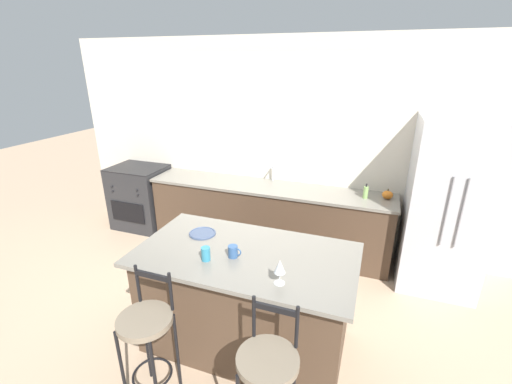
# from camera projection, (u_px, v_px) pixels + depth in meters

# --- Properties ---
(ground_plane) EXTENTS (18.00, 18.00, 0.00)m
(ground_plane) POSITION_uv_depth(u_px,v_px,m) (259.00, 259.00, 4.43)
(ground_plane) COLOR tan
(wall_back) EXTENTS (6.00, 0.07, 2.70)m
(wall_back) POSITION_uv_depth(u_px,v_px,m) (275.00, 146.00, 4.52)
(wall_back) COLOR beige
(wall_back) RESTS_ON ground_plane
(back_counter) EXTENTS (3.18, 0.64, 0.89)m
(back_counter) POSITION_uv_depth(u_px,v_px,m) (268.00, 217.00, 4.58)
(back_counter) COLOR #4C3828
(back_counter) RESTS_ON ground_plane
(sink_faucet) EXTENTS (0.02, 0.13, 0.22)m
(sink_faucet) POSITION_uv_depth(u_px,v_px,m) (273.00, 171.00, 4.54)
(sink_faucet) COLOR #ADAFB5
(sink_faucet) RESTS_ON back_counter
(kitchen_island) EXTENTS (1.81, 1.00, 0.93)m
(kitchen_island) POSITION_uv_depth(u_px,v_px,m) (246.00, 299.00, 2.97)
(kitchen_island) COLOR #4C3828
(kitchen_island) RESTS_ON ground_plane
(refrigerator) EXTENTS (0.79, 0.80, 1.89)m
(refrigerator) POSITION_uv_depth(u_px,v_px,m) (446.00, 206.00, 3.66)
(refrigerator) COLOR #BCBCC1
(refrigerator) RESTS_ON ground_plane
(oven_range) EXTENTS (0.78, 0.65, 0.94)m
(oven_range) POSITION_uv_depth(u_px,v_px,m) (141.00, 197.00, 5.18)
(oven_range) COLOR #28282B
(oven_range) RESTS_ON ground_plane
(bar_stool_near) EXTENTS (0.38, 0.38, 1.05)m
(bar_stool_near) POSITION_uv_depth(u_px,v_px,m) (147.00, 333.00, 2.41)
(bar_stool_near) COLOR black
(bar_stool_near) RESTS_ON ground_plane
(bar_stool_far) EXTENTS (0.38, 0.38, 1.05)m
(bar_stool_far) POSITION_uv_depth(u_px,v_px,m) (268.00, 375.00, 2.10)
(bar_stool_far) COLOR black
(bar_stool_far) RESTS_ON ground_plane
(dinner_plate) EXTENTS (0.24, 0.24, 0.02)m
(dinner_plate) POSITION_uv_depth(u_px,v_px,m) (202.00, 233.00, 3.11)
(dinner_plate) COLOR #425170
(dinner_plate) RESTS_ON kitchen_island
(wine_glass) EXTENTS (0.08, 0.08, 0.19)m
(wine_glass) POSITION_uv_depth(u_px,v_px,m) (280.00, 267.00, 2.38)
(wine_glass) COLOR white
(wine_glass) RESTS_ON kitchen_island
(coffee_mug) EXTENTS (0.11, 0.08, 0.10)m
(coffee_mug) POSITION_uv_depth(u_px,v_px,m) (233.00, 251.00, 2.73)
(coffee_mug) COLOR #335689
(coffee_mug) RESTS_ON kitchen_island
(tumbler_cup) EXTENTS (0.07, 0.07, 0.11)m
(tumbler_cup) POSITION_uv_depth(u_px,v_px,m) (206.00, 254.00, 2.69)
(tumbler_cup) COLOR teal
(tumbler_cup) RESTS_ON kitchen_island
(pumpkin_decoration) EXTENTS (0.12, 0.12, 0.12)m
(pumpkin_decoration) POSITION_uv_depth(u_px,v_px,m) (388.00, 195.00, 3.98)
(pumpkin_decoration) COLOR orange
(pumpkin_decoration) RESTS_ON back_counter
(soap_bottle) EXTENTS (0.06, 0.06, 0.18)m
(soap_bottle) POSITION_uv_depth(u_px,v_px,m) (366.00, 192.00, 3.99)
(soap_bottle) COLOR #89B260
(soap_bottle) RESTS_ON back_counter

